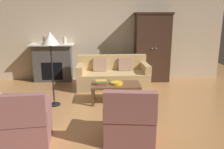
# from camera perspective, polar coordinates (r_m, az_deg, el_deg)

# --- Properties ---
(ground_plane) EXTENTS (9.60, 9.60, 0.00)m
(ground_plane) POSITION_cam_1_polar(r_m,az_deg,el_deg) (4.89, -1.19, -8.66)
(ground_plane) COLOR #B27A47
(back_wall) EXTENTS (7.20, 0.10, 2.80)m
(back_wall) POSITION_cam_1_polar(r_m,az_deg,el_deg) (7.08, -1.87, 10.15)
(back_wall) COLOR beige
(back_wall) RESTS_ON ground
(fireplace) EXTENTS (1.26, 0.48, 1.12)m
(fireplace) POSITION_cam_1_polar(r_m,az_deg,el_deg) (7.08, -14.44, 2.92)
(fireplace) COLOR #4C4947
(fireplace) RESTS_ON ground
(armoire) EXTENTS (1.06, 0.57, 2.01)m
(armoire) POSITION_cam_1_polar(r_m,az_deg,el_deg) (6.96, 9.89, 6.64)
(armoire) COLOR #382319
(armoire) RESTS_ON ground
(couch) EXTENTS (1.94, 0.89, 0.86)m
(couch) POSITION_cam_1_polar(r_m,az_deg,el_deg) (6.28, 0.19, -0.40)
(couch) COLOR tan
(couch) RESTS_ON ground
(coffee_table) EXTENTS (1.10, 0.60, 0.42)m
(coffee_table) POSITION_cam_1_polar(r_m,az_deg,el_deg) (5.22, 0.87, -2.90)
(coffee_table) COLOR brown
(coffee_table) RESTS_ON ground
(fruit_bowl) EXTENTS (0.27, 0.27, 0.05)m
(fruit_bowl) POSITION_cam_1_polar(r_m,az_deg,el_deg) (5.17, 1.15, -2.14)
(fruit_bowl) COLOR gold
(fruit_bowl) RESTS_ON coffee_table
(book_stack) EXTENTS (0.26, 0.19, 0.10)m
(book_stack) POSITION_cam_1_polar(r_m,az_deg,el_deg) (5.14, -2.65, -1.96)
(book_stack) COLOR #B73833
(book_stack) RESTS_ON coffee_table
(mantel_vase_terracotta) EXTENTS (0.11, 0.11, 0.21)m
(mantel_vase_terracotta) POSITION_cam_1_polar(r_m,az_deg,el_deg) (7.01, -16.26, 8.11)
(mantel_vase_terracotta) COLOR #A86042
(mantel_vase_terracotta) RESTS_ON fireplace
(mantel_vase_cream) EXTENTS (0.11, 0.11, 0.20)m
(mantel_vase_cream) POSITION_cam_1_polar(r_m,az_deg,el_deg) (6.90, -11.68, 8.28)
(mantel_vase_cream) COLOR beige
(mantel_vase_cream) RESTS_ON fireplace
(armchair_near_left) EXTENTS (0.86, 0.85, 0.88)m
(armchair_near_left) POSITION_cam_1_polar(r_m,az_deg,el_deg) (3.81, -21.03, -11.45)
(armchair_near_left) COLOR #935B56
(armchair_near_left) RESTS_ON ground
(armchair_near_right) EXTENTS (0.85, 0.85, 0.88)m
(armchair_near_right) POSITION_cam_1_polar(r_m,az_deg,el_deg) (3.69, 4.34, -11.31)
(armchair_near_right) COLOR #935B56
(armchair_near_right) RESTS_ON ground
(floor_lamp) EXTENTS (0.36, 0.36, 1.59)m
(floor_lamp) POSITION_cam_1_polar(r_m,az_deg,el_deg) (4.96, -15.00, 7.59)
(floor_lamp) COLOR black
(floor_lamp) RESTS_ON ground
(dog) EXTENTS (0.53, 0.36, 0.39)m
(dog) POSITION_cam_1_polar(r_m,az_deg,el_deg) (5.13, -24.32, -5.97)
(dog) COLOR beige
(dog) RESTS_ON ground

